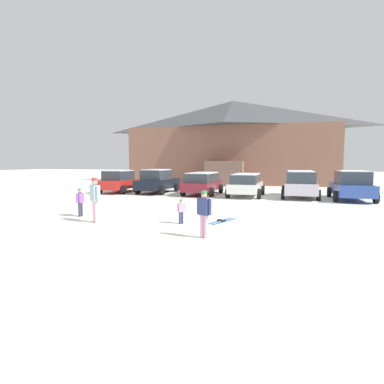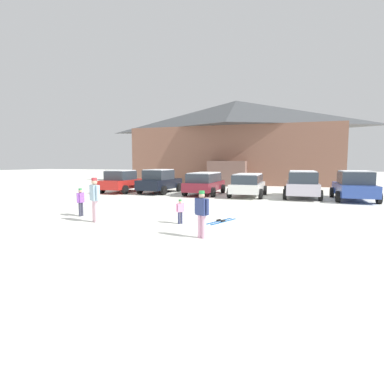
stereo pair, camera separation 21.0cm
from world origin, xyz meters
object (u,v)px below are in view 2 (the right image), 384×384
at_px(parked_blue_hatchback, 354,186).
at_px(skier_child_in_pink_snowsuit, 180,210).
at_px(parked_white_suv, 248,184).
at_px(skier_teen_in_navy_coat, 202,211).
at_px(pair_of_skis, 221,221).
at_px(skier_child_in_purple_jacket, 81,200).
at_px(skier_adult_in_blue_parka, 95,197).
at_px(parked_maroon_van, 205,182).
at_px(parked_silver_wagon, 302,183).
at_px(parked_black_sedan, 160,181).
at_px(ski_lodge, 236,141).
at_px(parked_red_sedan, 122,181).

xyz_separation_m(parked_blue_hatchback, skier_child_in_pink_snowsuit, (-7.23, -9.76, -0.37)).
bearing_deg(parked_white_suv, skier_teen_in_navy_coat, -88.10).
bearing_deg(pair_of_skis, skier_child_in_purple_jacket, -172.62).
bearing_deg(skier_child_in_pink_snowsuit, parked_white_suv, 84.35).
height_order(skier_adult_in_blue_parka, skier_child_in_pink_snowsuit, skier_adult_in_blue_parka).
relative_size(parked_maroon_van, skier_teen_in_navy_coat, 3.22).
height_order(parked_maroon_van, skier_child_in_purple_jacket, parked_maroon_van).
bearing_deg(parked_silver_wagon, parked_maroon_van, -178.42).
xyz_separation_m(parked_black_sedan, parked_white_suv, (6.55, -0.24, -0.04)).
distance_m(parked_maroon_van, skier_teen_in_navy_coat, 12.25).
height_order(skier_child_in_purple_jacket, skier_child_in_pink_snowsuit, skier_child_in_purple_jacket).
xyz_separation_m(ski_lodge, skier_child_in_purple_jacket, (-1.94, -23.59, -3.96)).
height_order(skier_child_in_purple_jacket, skier_teen_in_navy_coat, skier_teen_in_navy_coat).
bearing_deg(ski_lodge, skier_child_in_purple_jacket, -94.70).
height_order(parked_silver_wagon, skier_child_in_pink_snowsuit, parked_silver_wagon).
bearing_deg(parked_black_sedan, skier_adult_in_blue_parka, -77.21).
distance_m(parked_black_sedan, parked_maroon_van, 3.51).
bearing_deg(skier_child_in_purple_jacket, parked_silver_wagon, 48.77).
distance_m(parked_blue_hatchback, skier_teen_in_navy_coat, 12.91).
height_order(parked_red_sedan, parked_white_suv, parked_red_sedan).
bearing_deg(parked_silver_wagon, skier_teen_in_navy_coat, -104.04).
bearing_deg(skier_teen_in_navy_coat, parked_black_sedan, 120.38).
distance_m(parked_silver_wagon, parked_blue_hatchback, 2.92).
height_order(parked_black_sedan, parked_silver_wagon, parked_black_sedan).
xyz_separation_m(ski_lodge, pair_of_skis, (3.88, -22.84, -4.60)).
height_order(parked_silver_wagon, parked_blue_hatchback, parked_blue_hatchback).
bearing_deg(skier_child_in_pink_snowsuit, parked_red_sedan, 131.53).
relative_size(parked_maroon_van, parked_white_suv, 1.05).
relative_size(parked_black_sedan, skier_child_in_pink_snowsuit, 4.86).
relative_size(parked_red_sedan, parked_maroon_van, 0.89).
height_order(parked_maroon_van, skier_adult_in_blue_parka, skier_adult_in_blue_parka).
relative_size(parked_black_sedan, pair_of_skis, 2.77).
relative_size(parked_red_sedan, skier_child_in_pink_snowsuit, 4.53).
xyz_separation_m(parked_red_sedan, pair_of_skis, (9.80, -8.69, -0.82)).
bearing_deg(skier_child_in_purple_jacket, parked_black_sedan, 96.22).
xyz_separation_m(skier_child_in_purple_jacket, skier_adult_in_blue_parka, (1.38, -0.88, 0.28)).
height_order(parked_silver_wagon, skier_teen_in_navy_coat, parked_silver_wagon).
bearing_deg(parked_red_sedan, skier_adult_in_blue_parka, -62.57).
relative_size(skier_teen_in_navy_coat, skier_child_in_pink_snowsuit, 1.58).
bearing_deg(parked_white_suv, parked_silver_wagon, 5.70).
relative_size(parked_blue_hatchback, skier_child_in_purple_jacket, 3.72).
relative_size(parked_silver_wagon, skier_adult_in_blue_parka, 2.74).
relative_size(parked_blue_hatchback, skier_adult_in_blue_parka, 2.60).
distance_m(ski_lodge, parked_blue_hatchback, 17.44).
bearing_deg(parked_blue_hatchback, skier_adult_in_blue_parka, -134.49).
height_order(parked_black_sedan, parked_blue_hatchback, parked_blue_hatchback).
relative_size(skier_child_in_pink_snowsuit, pair_of_skis, 0.57).
xyz_separation_m(ski_lodge, skier_teen_in_navy_coat, (3.91, -25.44, -3.83)).
relative_size(parked_black_sedan, skier_teen_in_navy_coat, 3.08).
distance_m(skier_child_in_purple_jacket, pair_of_skis, 5.91).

